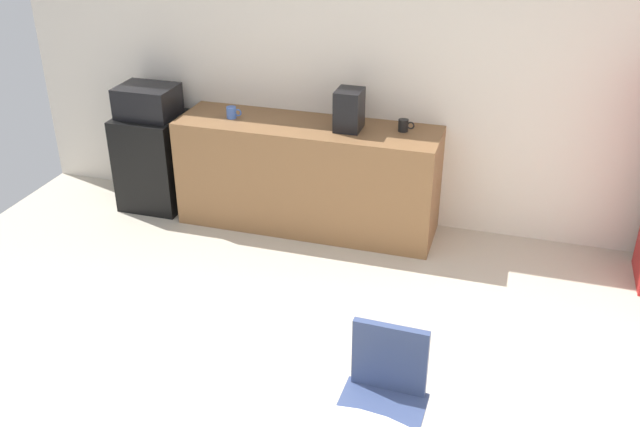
# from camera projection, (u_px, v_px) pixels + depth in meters

# --- Properties ---
(wall_back) EXTENTS (6.00, 0.10, 2.60)m
(wall_back) POSITION_uv_depth(u_px,v_px,m) (362.00, 67.00, 5.64)
(wall_back) COLOR silver
(wall_back) RESTS_ON ground_plane
(counter_block) EXTENTS (2.13, 0.60, 0.90)m
(counter_block) POSITION_uv_depth(u_px,v_px,m) (308.00, 176.00, 5.83)
(counter_block) COLOR brown
(counter_block) RESTS_ON ground_plane
(mini_fridge) EXTENTS (0.54, 0.54, 0.83)m
(mini_fridge) POSITION_uv_depth(u_px,v_px,m) (155.00, 160.00, 6.21)
(mini_fridge) COLOR black
(mini_fridge) RESTS_ON ground_plane
(microwave) EXTENTS (0.48, 0.38, 0.26)m
(microwave) POSITION_uv_depth(u_px,v_px,m) (148.00, 101.00, 5.96)
(microwave) COLOR black
(microwave) RESTS_ON mini_fridge
(chair_navy) EXTENTS (0.43, 0.43, 0.83)m
(chair_navy) POSITION_uv_depth(u_px,v_px,m) (384.00, 388.00, 3.45)
(chair_navy) COLOR silver
(chair_navy) RESTS_ON ground_plane
(mug_white) EXTENTS (0.13, 0.08, 0.09)m
(mug_white) POSITION_uv_depth(u_px,v_px,m) (404.00, 125.00, 5.48)
(mug_white) COLOR black
(mug_white) RESTS_ON counter_block
(mug_green) EXTENTS (0.13, 0.08, 0.09)m
(mug_green) POSITION_uv_depth(u_px,v_px,m) (232.00, 112.00, 5.74)
(mug_green) COLOR #3F66BF
(mug_green) RESTS_ON counter_block
(coffee_maker) EXTENTS (0.20, 0.24, 0.32)m
(coffee_maker) POSITION_uv_depth(u_px,v_px,m) (349.00, 110.00, 5.46)
(coffee_maker) COLOR black
(coffee_maker) RESTS_ON counter_block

